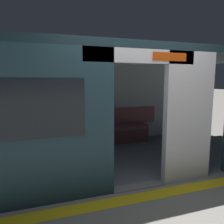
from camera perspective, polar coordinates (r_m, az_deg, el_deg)
ground_plane at (r=3.63m, az=6.92°, el=-18.97°), size 60.00×60.00×0.00m
platform_edge_strip at (r=3.39m, az=9.26°, el=-21.05°), size 8.00×0.24×0.01m
train_car at (r=4.38m, az=-0.46°, el=6.06°), size 6.40×2.89×2.22m
bench_seat at (r=5.62m, az=-3.55°, el=-5.14°), size 2.73×0.44×0.45m
person_seated at (r=5.51m, az=-3.09°, el=-1.94°), size 0.55×0.68×1.18m
handbag at (r=5.58m, az=-7.00°, el=-3.28°), size 0.26×0.15×0.17m
book at (r=5.75m, az=0.71°, el=-3.58°), size 0.22×0.26×0.03m
grab_pole_door at (r=3.51m, az=-1.10°, el=-1.78°), size 0.04×0.04×2.08m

